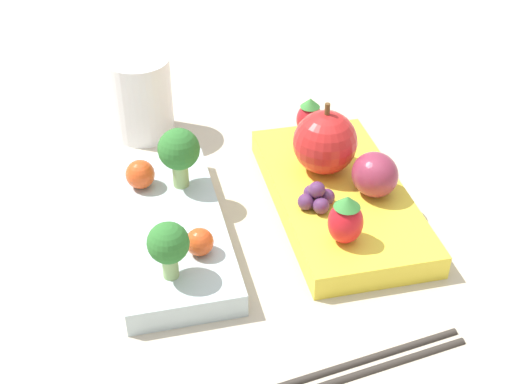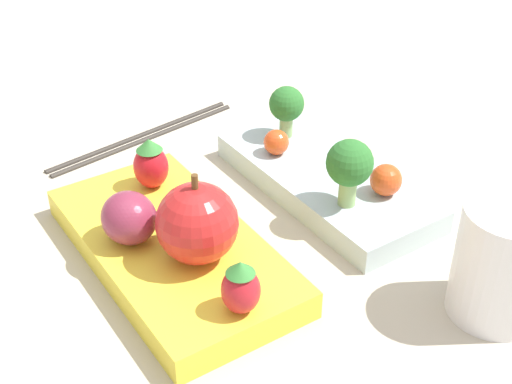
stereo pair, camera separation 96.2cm
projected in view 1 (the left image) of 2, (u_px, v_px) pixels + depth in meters
name	position (u px, v px, depth m)	size (l,w,h in m)	color
ground_plane	(253.00, 227.00, 0.63)	(4.00, 4.00, 0.00)	#BCB29E
bento_box_savoury	(170.00, 229.00, 0.61)	(0.22, 0.12, 0.02)	silver
bento_box_fruit	(337.00, 195.00, 0.66)	(0.24, 0.14, 0.02)	yellow
broccoli_floret_0	(179.00, 151.00, 0.63)	(0.04, 0.04, 0.06)	#93B770
broccoli_floret_1	(168.00, 245.00, 0.53)	(0.03, 0.03, 0.05)	#93B770
cherry_tomato_0	(200.00, 242.00, 0.57)	(0.02, 0.02, 0.02)	#DB4C1E
cherry_tomato_1	(140.00, 174.00, 0.64)	(0.03, 0.03, 0.03)	#DB4C1E
apple	(325.00, 142.00, 0.65)	(0.06, 0.06, 0.07)	red
strawberry_0	(310.00, 117.00, 0.71)	(0.03, 0.03, 0.04)	red
strawberry_1	(346.00, 220.00, 0.57)	(0.03, 0.03, 0.04)	red
plum	(375.00, 174.00, 0.63)	(0.04, 0.04, 0.04)	#892D47
grape_cluster	(316.00, 197.00, 0.62)	(0.03, 0.03, 0.02)	#562D5B
drinking_cup	(141.00, 97.00, 0.74)	(0.06, 0.06, 0.09)	white
chopsticks_pair	(332.00, 374.00, 0.50)	(0.02, 0.21, 0.01)	#332D28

